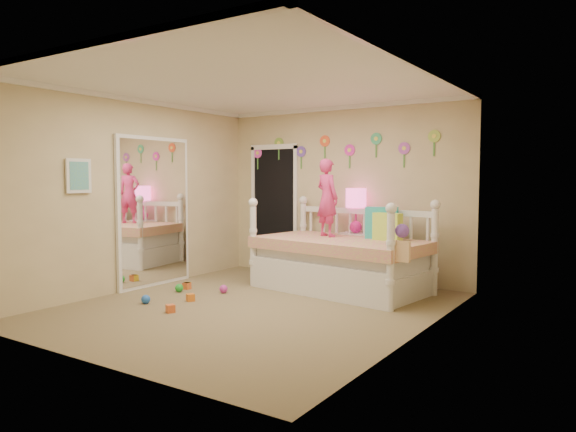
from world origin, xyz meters
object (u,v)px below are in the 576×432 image
Objects in this scene: child at (327,198)px; nightstand at (355,258)px; table_lamp at (356,203)px; daybed at (340,244)px.

child is 1.50× the size of nightstand.
table_lamp is at bearing -89.38° from child.
daybed is 3.23× the size of nightstand.
daybed reaches higher than nightstand.
child is (-0.28, 0.15, 0.61)m from daybed.
table_lamp is (0.20, 0.50, -0.09)m from child.
daybed is 3.59× the size of table_lamp.
daybed is 0.69m from child.
child reaches higher than table_lamp.
daybed is at bearing 175.21° from child.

